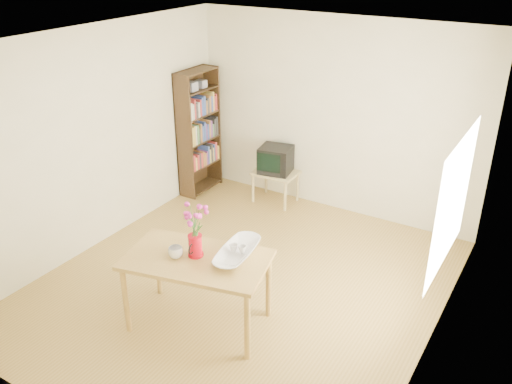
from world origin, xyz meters
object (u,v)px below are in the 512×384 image
Objects in this scene: table at (197,266)px; mug at (176,252)px; pitcher at (195,246)px; bowl at (237,236)px; television at (276,159)px.

mug is at bearing -164.40° from table.
pitcher is 1.60× the size of mug.
mug is 0.31× the size of bowl.
table is 0.48m from bowl.
table is 3.02× the size of television.
bowl reaches higher than mug.
pitcher is at bearing -150.84° from mug.
pitcher is at bearing 121.40° from table.
pitcher reaches higher than television.
pitcher is (-0.03, 0.03, 0.19)m from table.
television reaches higher than table.
table is 10.62× the size of mug.
table is at bearing -55.74° from pitcher.
pitcher is 0.46× the size of television.
pitcher is 0.40m from bowl.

